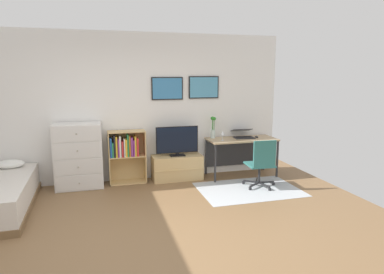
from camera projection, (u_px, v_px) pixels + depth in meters
ground_plane at (139, 238)px, 4.10m from camera, size 7.20×7.20×0.00m
wall_back_with_posters at (122, 108)px, 6.17m from camera, size 6.12×0.09×2.70m
area_rug at (249, 189)px, 5.84m from camera, size 1.70×1.20×0.01m
dresser at (79, 156)px, 5.84m from camera, size 0.80×0.46×1.14m
bookshelf at (125, 152)px, 6.11m from camera, size 0.66×0.30×0.96m
tv_stand at (177, 167)px, 6.38m from camera, size 0.93×0.41×0.46m
television at (177, 141)px, 6.26m from camera, size 0.79×0.16×0.55m
desk at (240, 144)px, 6.62m from camera, size 1.32×0.60×0.74m
office_chair at (262, 162)px, 5.85m from camera, size 0.57×0.58×0.86m
laptop at (243, 134)px, 6.63m from camera, size 0.42×0.45×0.17m
computer_mouse at (257, 137)px, 6.60m from camera, size 0.06×0.10×0.03m
bamboo_vase at (213, 127)px, 6.53m from camera, size 0.10×0.09×0.42m
wine_glass at (223, 133)px, 6.29m from camera, size 0.07×0.07×0.18m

